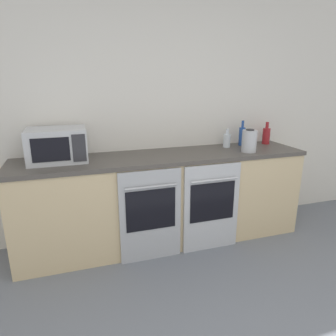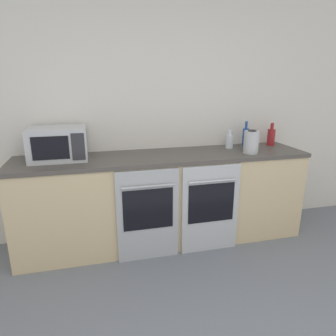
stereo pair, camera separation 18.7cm
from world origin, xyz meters
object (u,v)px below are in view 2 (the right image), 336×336
bottle_blue (246,137)px  kettle (251,142)px  bottle_clear (229,141)px  bottle_red (271,137)px  microwave (58,143)px  oven_left (148,215)px  oven_right (210,208)px

bottle_blue → kettle: size_ratio=1.19×
bottle_blue → bottle_clear: 0.21m
bottle_red → bottle_blue: (-0.31, 0.01, 0.01)m
microwave → oven_left: bearing=-27.3°
kettle → bottle_blue: bearing=71.9°
bottle_blue → bottle_clear: bearing=-169.6°
bottle_blue → microwave: bearing=-177.3°
oven_right → bottle_red: size_ratio=3.51×
oven_left → bottle_clear: (0.98, 0.44, 0.56)m
microwave → bottle_clear: (1.74, 0.05, -0.07)m
microwave → bottle_blue: microwave is taller
microwave → kettle: 1.86m
microwave → kettle: (1.85, -0.21, -0.04)m
bottle_blue → bottle_red: bearing=-2.4°
oven_right → microwave: size_ratio=1.73×
oven_left → microwave: bearing=152.7°
oven_right → bottle_blue: (0.58, 0.48, 0.59)m
bottle_red → bottle_blue: 0.31m
oven_right → bottle_red: bottle_red is taller
bottle_red → bottle_blue: bottle_blue is taller
oven_left → kettle: (1.09, 0.18, 0.59)m
kettle → bottle_red: bearing=35.4°
oven_right → bottle_blue: bearing=39.7°
bottle_red → kettle: bottle_red is taller
oven_right → bottle_blue: size_ratio=3.17×
oven_right → kettle: kettle is taller
oven_right → bottle_clear: (0.37, 0.44, 0.56)m
microwave → bottle_red: 2.26m
bottle_red → bottle_clear: 0.52m
oven_left → bottle_red: size_ratio=3.51×
bottle_blue → oven_left: bearing=-158.0°
bottle_blue → kettle: 0.32m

